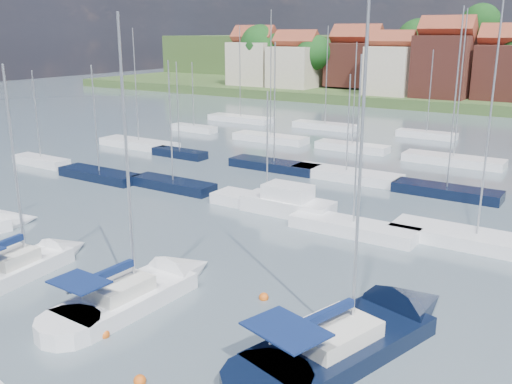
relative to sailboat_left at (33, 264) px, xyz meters
The scene contains 8 objects.
ground 39.15m from the sailboat_left, 71.52° to the left, with size 260.00×260.00×0.00m, color #4F5F6C.
sailboat_left is the anchor object (origin of this frame).
sailboat_centre 8.00m from the sailboat_left, ahead, with size 3.41×11.41×15.38m.
sailboat_navy 19.57m from the sailboat_left, 10.26° to the left, with size 7.29×14.18×18.88m.
buoy_c 9.65m from the sailboat_left, 18.27° to the right, with size 0.49×0.49×0.49m, color #D85914.
buoy_d 13.85m from the sailboat_left, 20.03° to the right, with size 0.50×0.50×0.50m, color #D85914.
buoy_e 13.82m from the sailboat_left, 17.03° to the left, with size 0.50×0.50×0.50m, color #D85914.
marina_field 35.31m from the sailboat_left, 66.08° to the left, with size 79.62×41.41×15.93m.
Camera 1 is at (15.00, -15.71, 13.29)m, focal length 40.00 mm.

